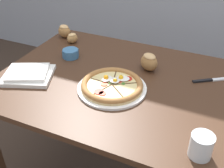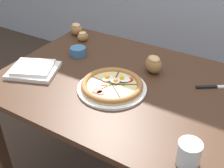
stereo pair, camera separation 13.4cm
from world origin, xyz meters
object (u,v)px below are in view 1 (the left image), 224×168
(dining_table, at_px, (129,99))
(pizza, at_px, (112,86))
(bread_piece_near, at_px, (64,31))
(bread_piece_far, at_px, (149,62))
(knife_main, at_px, (215,80))
(napkin_folded, at_px, (28,74))
(water_glass, at_px, (201,147))
(ramekin_bowl, at_px, (71,53))
(bread_piece_mid, at_px, (72,38))

(dining_table, bearing_deg, pizza, -123.91)
(bread_piece_near, bearing_deg, dining_table, -29.95)
(bread_piece_far, bearing_deg, knife_main, 6.30)
(napkin_folded, bearing_deg, water_glass, -11.01)
(napkin_folded, height_order, bread_piece_far, bread_piece_far)
(bread_piece_near, bearing_deg, ramekin_bowl, -51.14)
(bread_piece_near, xyz_separation_m, water_glass, (0.99, -0.68, -0.00))
(dining_table, height_order, bread_piece_mid, bread_piece_mid)
(pizza, height_order, ramekin_bowl, pizza)
(napkin_folded, relative_size, water_glass, 3.23)
(knife_main, bearing_deg, bread_piece_far, 152.29)
(bread_piece_mid, bearing_deg, water_glass, -34.64)
(bread_piece_mid, bearing_deg, pizza, -39.91)
(ramekin_bowl, distance_m, napkin_folded, 0.29)
(bread_piece_far, distance_m, water_glass, 0.61)
(bread_piece_far, bearing_deg, dining_table, -105.83)
(ramekin_bowl, relative_size, knife_main, 0.45)
(ramekin_bowl, bearing_deg, bread_piece_near, 128.86)
(bread_piece_near, bearing_deg, bread_piece_far, -15.54)
(napkin_folded, bearing_deg, pizza, 9.96)
(dining_table, relative_size, knife_main, 6.20)
(water_glass, bearing_deg, napkin_folded, 168.99)
(bread_piece_mid, xyz_separation_m, bread_piece_far, (0.54, -0.12, 0.02))
(bread_piece_far, relative_size, water_glass, 1.39)
(dining_table, relative_size, bread_piece_near, 12.35)
(dining_table, bearing_deg, bread_piece_far, 74.17)
(pizza, bearing_deg, bread_piece_near, 141.48)
(water_glass, bearing_deg, ramekin_bowl, 150.94)
(knife_main, bearing_deg, bread_piece_near, 137.87)
(bread_piece_far, bearing_deg, ramekin_bowl, -173.66)
(bread_piece_mid, height_order, knife_main, bread_piece_mid)
(bread_piece_near, height_order, bread_piece_mid, bread_piece_near)
(ramekin_bowl, relative_size, bread_piece_far, 0.75)
(bread_piece_mid, relative_size, bread_piece_far, 0.68)
(dining_table, distance_m, water_glass, 0.54)
(napkin_folded, distance_m, bread_piece_mid, 0.45)
(dining_table, xyz_separation_m, knife_main, (0.39, 0.20, 0.11))
(dining_table, height_order, water_glass, water_glass)
(napkin_folded, height_order, knife_main, napkin_folded)
(pizza, distance_m, napkin_folded, 0.44)
(napkin_folded, distance_m, water_glass, 0.91)
(ramekin_bowl, distance_m, bread_piece_far, 0.46)
(dining_table, distance_m, bread_piece_mid, 0.59)
(bread_piece_near, bearing_deg, water_glass, -34.32)
(bread_piece_mid, relative_size, knife_main, 0.41)
(pizza, relative_size, napkin_folded, 1.11)
(bread_piece_near, bearing_deg, pizza, -38.52)
(dining_table, xyz_separation_m, napkin_folded, (-0.49, -0.16, 0.12))
(pizza, xyz_separation_m, bread_piece_near, (-0.53, 0.42, 0.02))
(water_glass, bearing_deg, bread_piece_far, 125.31)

